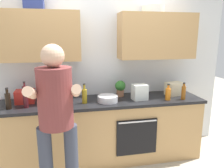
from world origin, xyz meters
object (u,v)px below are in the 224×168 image
(bottle_juice, at_px, (168,94))
(grocery_bag_crisps, at_px, (25,96))
(potted_herb, at_px, (120,87))
(grocery_bag_rice, at_px, (174,89))
(bottle_hotsauce, at_px, (56,98))
(bottle_wine, at_px, (25,97))
(bottle_soy, at_px, (8,100))
(cup_stoneware, at_px, (61,95))
(bottle_oil, at_px, (84,96))
(grocery_bag_produce, at_px, (140,92))
(mixing_bowl, at_px, (108,99))
(person_standing, at_px, (56,115))
(knife_block, at_px, (54,94))
(bottle_syrup, at_px, (184,92))
(cup_ceramic, at_px, (140,91))

(bottle_juice, height_order, grocery_bag_crisps, bottle_juice)
(potted_herb, xyz_separation_m, grocery_bag_rice, (0.82, -0.10, -0.04))
(bottle_hotsauce, xyz_separation_m, bottle_wine, (-0.38, 0.06, 0.02))
(bottle_wine, bearing_deg, bottle_soy, -176.71)
(cup_stoneware, bearing_deg, bottle_oil, -41.57)
(bottle_wine, xyz_separation_m, grocery_bag_rice, (2.10, 0.17, -0.05))
(bottle_wine, xyz_separation_m, grocery_bag_produce, (1.50, 0.05, -0.04))
(mixing_bowl, bearing_deg, bottle_hotsauce, -171.50)
(bottle_juice, distance_m, bottle_wine, 1.89)
(person_standing, distance_m, knife_block, 0.82)
(bottle_hotsauce, xyz_separation_m, bottle_soy, (-0.58, 0.05, -0.01))
(mixing_bowl, distance_m, potted_herb, 0.34)
(bottle_hotsauce, height_order, bottle_wine, bottle_wine)
(bottle_hotsauce, xyz_separation_m, bottle_oil, (0.36, 0.10, -0.02))
(bottle_juice, relative_size, bottle_wine, 0.68)
(bottle_wine, bearing_deg, grocery_bag_produce, 1.74)
(cup_stoneware, height_order, grocery_bag_crisps, grocery_bag_crisps)
(grocery_bag_rice, xyz_separation_m, grocery_bag_crisps, (-2.15, 0.05, -0.01))
(knife_block, bearing_deg, potted_herb, 6.33)
(bottle_wine, distance_m, cup_stoneware, 0.53)
(bottle_juice, bearing_deg, knife_block, 172.28)
(bottle_oil, relative_size, potted_herb, 1.13)
(mixing_bowl, bearing_deg, potted_herb, 44.70)
(person_standing, height_order, mixing_bowl, person_standing)
(person_standing, relative_size, bottle_hotsauce, 6.14)
(bottle_oil, height_order, potted_herb, bottle_oil)
(bottle_syrup, distance_m, bottle_soy, 2.32)
(mixing_bowl, distance_m, grocery_bag_crisps, 1.11)
(bottle_soy, height_order, cup_stoneware, bottle_soy)
(potted_herb, xyz_separation_m, grocery_bag_produce, (0.23, -0.22, -0.02))
(bottle_soy, bearing_deg, person_standing, -46.58)
(bottle_hotsauce, relative_size, bottle_wine, 0.83)
(bottle_hotsauce, distance_m, mixing_bowl, 0.68)
(grocery_bag_produce, height_order, grocery_bag_crisps, grocery_bag_produce)
(knife_block, xyz_separation_m, potted_herb, (0.95, 0.11, 0.02))
(bottle_syrup, distance_m, bottle_wine, 2.12)
(bottle_hotsauce, bearing_deg, knife_block, 102.40)
(cup_ceramic, distance_m, mixing_bowl, 0.60)
(cup_stoneware, bearing_deg, potted_herb, -2.77)
(person_standing, bearing_deg, cup_stoneware, 88.76)
(cup_ceramic, relative_size, grocery_bag_produce, 0.50)
(bottle_oil, relative_size, bottle_syrup, 1.11)
(person_standing, relative_size, grocery_bag_produce, 7.83)
(cup_stoneware, height_order, potted_herb, potted_herb)
(bottle_hotsauce, bearing_deg, potted_herb, 20.14)
(bottle_juice, xyz_separation_m, knife_block, (-1.56, 0.21, 0.02))
(bottle_oil, xyz_separation_m, grocery_bag_rice, (1.37, 0.14, -0.01))
(potted_herb, bearing_deg, person_standing, -133.66)
(person_standing, bearing_deg, bottle_juice, 22.04)
(knife_block, bearing_deg, bottle_juice, -7.72)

